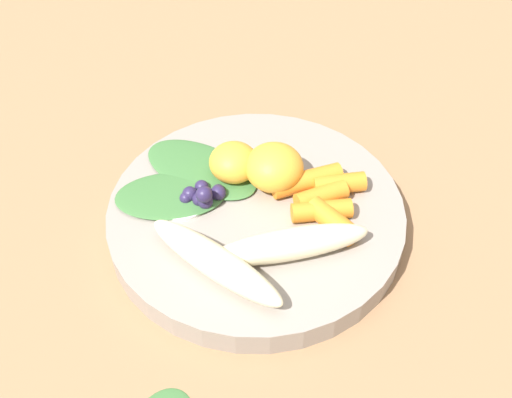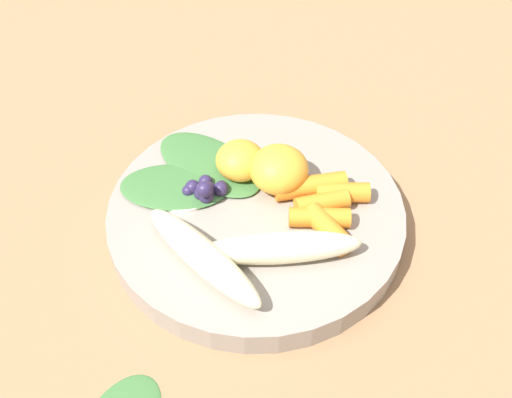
% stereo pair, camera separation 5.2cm
% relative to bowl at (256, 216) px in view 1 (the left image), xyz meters
% --- Properties ---
extents(ground_plane, '(2.40, 2.40, 0.00)m').
position_rel_bowl_xyz_m(ground_plane, '(0.00, 0.00, -0.01)').
color(ground_plane, '#99704C').
extents(bowl, '(0.26, 0.26, 0.02)m').
position_rel_bowl_xyz_m(bowl, '(0.00, 0.00, 0.00)').
color(bowl, gray).
rests_on(bowl, ground_plane).
extents(banana_peeled_left, '(0.06, 0.13, 0.03)m').
position_rel_bowl_xyz_m(banana_peeled_left, '(-0.06, 0.00, 0.03)').
color(banana_peeled_left, beige).
rests_on(banana_peeled_left, bowl).
extents(banana_peeled_right, '(0.13, 0.08, 0.03)m').
position_rel_bowl_xyz_m(banana_peeled_right, '(-0.05, 0.06, 0.03)').
color(banana_peeled_right, beige).
rests_on(banana_peeled_right, bowl).
extents(orange_segment_near, '(0.04, 0.04, 0.03)m').
position_rel_bowl_xyz_m(orange_segment_near, '(0.04, -0.00, 0.03)').
color(orange_segment_near, '#F4A833').
rests_on(orange_segment_near, bowl).
extents(orange_segment_far, '(0.05, 0.05, 0.04)m').
position_rel_bowl_xyz_m(orange_segment_far, '(0.02, -0.03, 0.03)').
color(orange_segment_far, '#F4A833').
rests_on(orange_segment_far, bowl).
extents(carrot_front, '(0.05, 0.03, 0.02)m').
position_rel_bowl_xyz_m(carrot_front, '(-0.05, -0.05, 0.02)').
color(carrot_front, orange).
rests_on(carrot_front, bowl).
extents(carrot_mid_left, '(0.03, 0.05, 0.02)m').
position_rel_bowl_xyz_m(carrot_mid_left, '(-0.04, -0.04, 0.02)').
color(carrot_mid_left, orange).
rests_on(carrot_mid_left, bowl).
extents(carrot_mid_right, '(0.02, 0.05, 0.02)m').
position_rel_bowl_xyz_m(carrot_mid_right, '(-0.02, -0.05, 0.02)').
color(carrot_mid_right, orange).
rests_on(carrot_mid_right, bowl).
extents(carrot_rear, '(0.03, 0.05, 0.02)m').
position_rel_bowl_xyz_m(carrot_rear, '(-0.02, -0.07, 0.02)').
color(carrot_rear, orange).
rests_on(carrot_rear, bowl).
extents(carrot_small, '(0.03, 0.07, 0.02)m').
position_rel_bowl_xyz_m(carrot_small, '(0.00, -0.05, 0.02)').
color(carrot_small, orange).
rests_on(carrot_small, bowl).
extents(blueberry_pile, '(0.03, 0.04, 0.03)m').
position_rel_bowl_xyz_m(blueberry_pile, '(0.03, 0.04, 0.02)').
color(blueberry_pile, '#2D234C').
rests_on(blueberry_pile, bowl).
extents(coconut_shred_patch, '(0.05, 0.05, 0.00)m').
position_rel_bowl_xyz_m(coconut_shred_patch, '(0.04, 0.06, 0.01)').
color(coconut_shred_patch, white).
rests_on(coconut_shred_patch, bowl).
extents(kale_leaf_left, '(0.13, 0.11, 0.00)m').
position_rel_bowl_xyz_m(kale_leaf_left, '(0.06, 0.02, 0.01)').
color(kale_leaf_left, '#3D7038').
rests_on(kale_leaf_left, bowl).
extents(kale_leaf_right, '(0.09, 0.11, 0.00)m').
position_rel_bowl_xyz_m(kale_leaf_right, '(0.04, 0.06, 0.01)').
color(kale_leaf_right, '#3D7038').
rests_on(kale_leaf_right, bowl).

